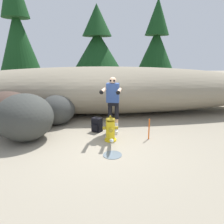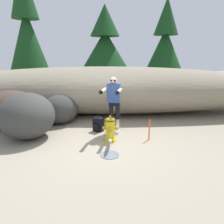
{
  "view_description": "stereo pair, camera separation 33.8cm",
  "coord_description": "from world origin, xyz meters",
  "px_view_note": "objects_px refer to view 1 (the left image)",
  "views": [
    {
      "loc": [
        -0.03,
        -5.3,
        2.31
      ],
      "look_at": [
        0.32,
        0.49,
        0.75
      ],
      "focal_mm": 33.58,
      "sensor_mm": 36.0,
      "label": 1
    },
    {
      "loc": [
        0.31,
        -5.31,
        2.31
      ],
      "look_at": [
        0.32,
        0.49,
        0.75
      ],
      "focal_mm": 33.58,
      "sensor_mm": 36.0,
      "label": 2
    }
  ],
  "objects_px": {
    "boulder_mid": "(25,117)",
    "boulder_small": "(57,110)",
    "survey_stake": "(149,129)",
    "spare_backpack": "(97,125)",
    "fire_hydrant": "(110,129)",
    "boulder_outlier": "(33,114)",
    "boulder_large": "(8,111)",
    "utility_worker": "(113,98)"
  },
  "relations": [
    {
      "from": "spare_backpack",
      "to": "fire_hydrant",
      "type": "bearing_deg",
      "value": 61.4
    },
    {
      "from": "spare_backpack",
      "to": "boulder_outlier",
      "type": "xyz_separation_m",
      "value": [
        -2.28,
        1.12,
        0.08
      ]
    },
    {
      "from": "spare_backpack",
      "to": "survey_stake",
      "type": "distance_m",
      "value": 1.65
    },
    {
      "from": "spare_backpack",
      "to": "boulder_small",
      "type": "distance_m",
      "value": 1.62
    },
    {
      "from": "boulder_mid",
      "to": "survey_stake",
      "type": "bearing_deg",
      "value": -3.01
    },
    {
      "from": "boulder_large",
      "to": "boulder_outlier",
      "type": "bearing_deg",
      "value": 51.01
    },
    {
      "from": "boulder_large",
      "to": "boulder_small",
      "type": "xyz_separation_m",
      "value": [
        1.49,
        0.41,
        -0.1
      ]
    },
    {
      "from": "boulder_small",
      "to": "fire_hydrant",
      "type": "bearing_deg",
      "value": -42.39
    },
    {
      "from": "utility_worker",
      "to": "boulder_mid",
      "type": "height_order",
      "value": "utility_worker"
    },
    {
      "from": "boulder_outlier",
      "to": "survey_stake",
      "type": "xyz_separation_m",
      "value": [
        3.76,
        -1.84,
        0.0
      ]
    },
    {
      "from": "fire_hydrant",
      "to": "boulder_small",
      "type": "xyz_separation_m",
      "value": [
        -1.74,
        1.59,
        0.19
      ]
    },
    {
      "from": "fire_hydrant",
      "to": "spare_backpack",
      "type": "xyz_separation_m",
      "value": [
        -0.38,
        0.76,
        -0.11
      ]
    },
    {
      "from": "boulder_small",
      "to": "utility_worker",
      "type": "bearing_deg",
      "value": -29.71
    },
    {
      "from": "boulder_mid",
      "to": "fire_hydrant",
      "type": "bearing_deg",
      "value": -5.31
    },
    {
      "from": "fire_hydrant",
      "to": "survey_stake",
      "type": "distance_m",
      "value": 1.1
    },
    {
      "from": "survey_stake",
      "to": "spare_backpack",
      "type": "bearing_deg",
      "value": 153.92
    },
    {
      "from": "boulder_large",
      "to": "spare_backpack",
      "type": "bearing_deg",
      "value": -8.24
    },
    {
      "from": "boulder_mid",
      "to": "boulder_small",
      "type": "height_order",
      "value": "boulder_mid"
    },
    {
      "from": "boulder_mid",
      "to": "boulder_outlier",
      "type": "height_order",
      "value": "boulder_mid"
    },
    {
      "from": "fire_hydrant",
      "to": "boulder_outlier",
      "type": "bearing_deg",
      "value": 144.81
    },
    {
      "from": "spare_backpack",
      "to": "boulder_outlier",
      "type": "distance_m",
      "value": 2.54
    },
    {
      "from": "spare_backpack",
      "to": "boulder_large",
      "type": "distance_m",
      "value": 2.9
    },
    {
      "from": "utility_worker",
      "to": "boulder_outlier",
      "type": "distance_m",
      "value": 3.18
    },
    {
      "from": "utility_worker",
      "to": "boulder_small",
      "type": "bearing_deg",
      "value": -108.64
    },
    {
      "from": "spare_backpack",
      "to": "boulder_large",
      "type": "relative_size",
      "value": 0.26
    },
    {
      "from": "spare_backpack",
      "to": "boulder_large",
      "type": "xyz_separation_m",
      "value": [
        -2.85,
        0.41,
        0.4
      ]
    },
    {
      "from": "boulder_mid",
      "to": "boulder_large",
      "type": "bearing_deg",
      "value": 132.18
    },
    {
      "from": "fire_hydrant",
      "to": "boulder_mid",
      "type": "relative_size",
      "value": 0.46
    },
    {
      "from": "fire_hydrant",
      "to": "boulder_small",
      "type": "distance_m",
      "value": 2.37
    },
    {
      "from": "fire_hydrant",
      "to": "boulder_small",
      "type": "relative_size",
      "value": 0.59
    },
    {
      "from": "boulder_mid",
      "to": "boulder_small",
      "type": "distance_m",
      "value": 1.51
    },
    {
      "from": "fire_hydrant",
      "to": "survey_stake",
      "type": "height_order",
      "value": "fire_hydrant"
    },
    {
      "from": "boulder_outlier",
      "to": "fire_hydrant",
      "type": "bearing_deg",
      "value": -35.19
    },
    {
      "from": "utility_worker",
      "to": "spare_backpack",
      "type": "bearing_deg",
      "value": -103.81
    },
    {
      "from": "utility_worker",
      "to": "boulder_outlier",
      "type": "relative_size",
      "value": 2.31
    },
    {
      "from": "boulder_mid",
      "to": "boulder_outlier",
      "type": "distance_m",
      "value": 1.72
    },
    {
      "from": "boulder_outlier",
      "to": "survey_stake",
      "type": "distance_m",
      "value": 4.19
    },
    {
      "from": "utility_worker",
      "to": "boulder_outlier",
      "type": "xyz_separation_m",
      "value": [
        -2.77,
        1.34,
        -0.81
      ]
    },
    {
      "from": "spare_backpack",
      "to": "survey_stake",
      "type": "height_order",
      "value": "survey_stake"
    },
    {
      "from": "boulder_mid",
      "to": "survey_stake",
      "type": "relative_size",
      "value": 2.6
    },
    {
      "from": "boulder_large",
      "to": "boulder_small",
      "type": "distance_m",
      "value": 1.55
    },
    {
      "from": "utility_worker",
      "to": "spare_backpack",
      "type": "height_order",
      "value": "utility_worker"
    }
  ]
}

